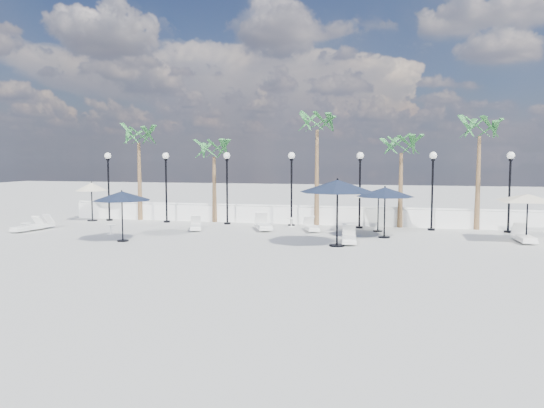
% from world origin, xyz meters
% --- Properties ---
extents(ground, '(100.00, 100.00, 0.00)m').
position_xyz_m(ground, '(0.00, 0.00, 0.00)').
color(ground, '#AFB0AA').
rests_on(ground, ground).
extents(balustrade, '(26.00, 0.30, 1.01)m').
position_xyz_m(balustrade, '(0.00, 7.50, 0.47)').
color(balustrade, white).
rests_on(balustrade, ground).
extents(lamppost_0, '(0.36, 0.36, 3.84)m').
position_xyz_m(lamppost_0, '(-10.50, 6.50, 2.49)').
color(lamppost_0, black).
rests_on(lamppost_0, ground).
extents(lamppost_1, '(0.36, 0.36, 3.84)m').
position_xyz_m(lamppost_1, '(-7.00, 6.50, 2.49)').
color(lamppost_1, black).
rests_on(lamppost_1, ground).
extents(lamppost_2, '(0.36, 0.36, 3.84)m').
position_xyz_m(lamppost_2, '(-3.50, 6.50, 2.49)').
color(lamppost_2, black).
rests_on(lamppost_2, ground).
extents(lamppost_3, '(0.36, 0.36, 3.84)m').
position_xyz_m(lamppost_3, '(0.00, 6.50, 2.49)').
color(lamppost_3, black).
rests_on(lamppost_3, ground).
extents(lamppost_4, '(0.36, 0.36, 3.84)m').
position_xyz_m(lamppost_4, '(3.50, 6.50, 2.49)').
color(lamppost_4, black).
rests_on(lamppost_4, ground).
extents(lamppost_5, '(0.36, 0.36, 3.84)m').
position_xyz_m(lamppost_5, '(7.00, 6.50, 2.49)').
color(lamppost_5, black).
rests_on(lamppost_5, ground).
extents(lamppost_6, '(0.36, 0.36, 3.84)m').
position_xyz_m(lamppost_6, '(10.50, 6.50, 2.49)').
color(lamppost_6, black).
rests_on(lamppost_6, ground).
extents(palm_0, '(2.60, 2.60, 5.50)m').
position_xyz_m(palm_0, '(-9.00, 7.30, 4.53)').
color(palm_0, brown).
rests_on(palm_0, ground).
extents(palm_1, '(2.60, 2.60, 4.70)m').
position_xyz_m(palm_1, '(-4.50, 7.30, 3.75)').
color(palm_1, brown).
rests_on(palm_1, ground).
extents(palm_2, '(2.60, 2.60, 6.10)m').
position_xyz_m(palm_2, '(1.20, 7.30, 5.12)').
color(palm_2, brown).
rests_on(palm_2, ground).
extents(palm_3, '(2.60, 2.60, 4.90)m').
position_xyz_m(palm_3, '(5.50, 7.30, 3.95)').
color(palm_3, brown).
rests_on(palm_3, ground).
extents(palm_4, '(2.60, 2.60, 5.70)m').
position_xyz_m(palm_4, '(9.20, 7.30, 4.73)').
color(palm_4, brown).
rests_on(palm_4, ground).
extents(lounger_0, '(0.98, 1.78, 0.64)m').
position_xyz_m(lounger_0, '(-12.00, 2.32, 0.21)').
color(lounger_0, white).
rests_on(lounger_0, ground).
extents(lounger_1, '(0.84, 1.74, 0.63)m').
position_xyz_m(lounger_1, '(-12.00, 1.57, 0.21)').
color(lounger_1, white).
rests_on(lounger_1, ground).
extents(lounger_2, '(1.35, 2.08, 0.75)m').
position_xyz_m(lounger_2, '(-1.05, 4.69, 0.25)').
color(lounger_2, white).
rests_on(lounger_2, ground).
extents(lounger_3, '(1.05, 1.70, 0.61)m').
position_xyz_m(lounger_3, '(-4.28, 3.87, 0.20)').
color(lounger_3, white).
rests_on(lounger_3, ground).
extents(lounger_4, '(1.07, 1.73, 0.62)m').
position_xyz_m(lounger_4, '(1.31, 4.82, 0.21)').
color(lounger_4, white).
rests_on(lounger_4, ground).
extents(lounger_5, '(0.76, 1.84, 0.67)m').
position_xyz_m(lounger_5, '(3.42, 1.56, 0.23)').
color(lounger_5, white).
rests_on(lounger_5, ground).
extents(lounger_6, '(0.74, 1.88, 0.69)m').
position_xyz_m(lounger_6, '(10.55, 3.47, 0.23)').
color(lounger_6, white).
rests_on(lounger_6, ground).
extents(side_table_0, '(0.45, 0.45, 0.44)m').
position_xyz_m(side_table_0, '(-12.00, 1.47, 0.27)').
color(side_table_0, white).
rests_on(side_table_0, ground).
extents(side_table_1, '(0.45, 0.45, 0.43)m').
position_xyz_m(side_table_1, '(-7.63, 1.70, 0.26)').
color(side_table_1, white).
rests_on(side_table_1, ground).
extents(side_table_2, '(0.47, 0.47, 0.46)m').
position_xyz_m(side_table_2, '(0.06, 6.20, 0.28)').
color(side_table_2, white).
rests_on(side_table_2, ground).
extents(parasol_navy_left, '(2.48, 2.48, 2.19)m').
position_xyz_m(parasol_navy_left, '(-6.02, -0.09, 1.93)').
color(parasol_navy_left, black).
rests_on(parasol_navy_left, ground).
extents(parasol_navy_mid, '(3.06, 3.06, 2.74)m').
position_xyz_m(parasol_navy_mid, '(3.00, 0.74, 2.41)').
color(parasol_navy_mid, black).
rests_on(parasol_navy_mid, ground).
extents(parasol_navy_right, '(2.57, 2.57, 2.31)m').
position_xyz_m(parasol_navy_right, '(4.81, 3.52, 2.03)').
color(parasol_navy_right, black).
rests_on(parasol_navy_right, ground).
extents(parasol_cream_sq_a, '(4.38, 4.38, 2.15)m').
position_xyz_m(parasol_cream_sq_a, '(4.46, 5.49, 1.99)').
color(parasol_cream_sq_a, black).
rests_on(parasol_cream_sq_a, ground).
extents(parasol_cream_sq_b, '(4.37, 4.37, 2.19)m').
position_xyz_m(parasol_cream_sq_b, '(10.67, 3.64, 2.02)').
color(parasol_cream_sq_b, black).
rests_on(parasol_cream_sq_b, ground).
extents(parasol_cream_small, '(1.81, 1.81, 2.22)m').
position_xyz_m(parasol_cream_small, '(-11.39, 6.20, 1.90)').
color(parasol_cream_small, black).
rests_on(parasol_cream_small, ground).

